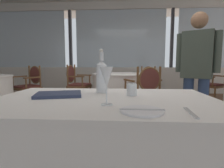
# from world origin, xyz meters

# --- Properties ---
(ground_plane) EXTENTS (13.82, 13.82, 0.00)m
(ground_plane) POSITION_xyz_m (0.00, 0.00, 0.00)
(ground_plane) COLOR brown
(window_wall_far) EXTENTS (10.63, 0.14, 2.97)m
(window_wall_far) POSITION_xyz_m (-0.00, 3.43, 1.18)
(window_wall_far) COLOR silver
(window_wall_far) RESTS_ON ground_plane
(foreground_table) EXTENTS (1.40, 0.87, 0.76)m
(foreground_table) POSITION_xyz_m (0.00, -1.48, 0.38)
(foreground_table) COLOR white
(foreground_table) RESTS_ON ground_plane
(side_plate) EXTENTS (0.19, 0.19, 0.01)m
(side_plate) POSITION_xyz_m (0.21, -1.78, 0.76)
(side_plate) COLOR white
(side_plate) RESTS_ON foreground_table
(butter_knife) EXTENTS (0.20, 0.02, 0.00)m
(butter_knife) POSITION_xyz_m (0.21, -1.78, 0.77)
(butter_knife) COLOR silver
(butter_knife) RESTS_ON foreground_table
(dinner_fork) EXTENTS (0.03, 0.18, 0.00)m
(dinner_fork) POSITION_xyz_m (0.42, -1.79, 0.76)
(dinner_fork) COLOR silver
(dinner_fork) RESTS_ON foreground_table
(water_bottle) EXTENTS (0.08, 0.08, 0.32)m
(water_bottle) POSITION_xyz_m (-0.04, -1.26, 0.89)
(water_bottle) COLOR white
(water_bottle) RESTS_ON foreground_table
(wine_glass) EXTENTS (0.07, 0.07, 0.20)m
(wine_glass) POSITION_xyz_m (0.04, -1.65, 0.90)
(wine_glass) COLOR white
(wine_glass) RESTS_ON foreground_table
(water_tumbler) EXTENTS (0.07, 0.07, 0.08)m
(water_tumbler) POSITION_xyz_m (0.18, -1.37, 0.80)
(water_tumbler) COLOR white
(water_tumbler) RESTS_ON foreground_table
(menu_book) EXTENTS (0.34, 0.28, 0.02)m
(menu_book) POSITION_xyz_m (-0.31, -1.42, 0.77)
(menu_book) COLOR #2D3856
(menu_book) RESTS_ON foreground_table
(background_table_0) EXTENTS (1.27, 1.27, 0.76)m
(background_table_0) POSITION_xyz_m (0.07, 1.35, 0.38)
(background_table_0) COLOR white
(background_table_0) RESTS_ON ground_plane
(dining_chair_0_0) EXTENTS (0.64, 0.60, 0.93)m
(dining_chair_0_0) POSITION_xyz_m (0.48, 0.38, 0.56)
(dining_chair_0_0) COLOR brown
(dining_chair_0_0) RESTS_ON ground_plane
(dining_chair_0_1) EXTENTS (0.66, 0.65, 0.90)m
(dining_chair_0_1) POSITION_xyz_m (0.71, 2.19, 0.54)
(dining_chair_0_1) COLOR brown
(dining_chair_0_1) RESTS_ON ground_plane
(dining_chair_0_2) EXTENTS (0.52, 0.58, 0.95)m
(dining_chair_0_2) POSITION_xyz_m (-0.98, 1.49, 0.56)
(dining_chair_0_2) COLOR brown
(dining_chair_0_2) RESTS_ON ground_plane
(dining_chair_1_1) EXTENTS (0.65, 0.64, 0.92)m
(dining_chair_1_1) POSITION_xyz_m (2.28, 2.06, 0.53)
(dining_chair_1_1) COLOR brown
(dining_chair_1_1) RESTS_ON ground_plane
(dining_chair_2_2) EXTENTS (0.65, 0.63, 0.93)m
(dining_chair_2_2) POSITION_xyz_m (-1.95, 1.22, 0.55)
(dining_chair_2_2) COLOR brown
(dining_chair_2_2) RESTS_ON ground_plane
(diner_person_0) EXTENTS (0.47, 0.36, 1.61)m
(diner_person_0) POSITION_xyz_m (1.06, -0.21, 0.92)
(diner_person_0) COLOR #334770
(diner_person_0) RESTS_ON ground_plane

